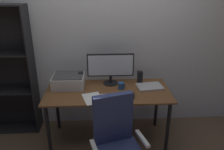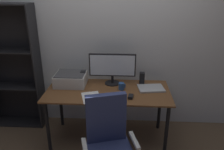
# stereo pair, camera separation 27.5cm
# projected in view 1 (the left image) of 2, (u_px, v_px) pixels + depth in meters

# --- Properties ---
(ground_plane) EXTENTS (12.00, 12.00, 0.00)m
(ground_plane) POSITION_uv_depth(u_px,v_px,m) (108.00, 139.00, 3.11)
(ground_plane) COLOR brown
(back_wall) EXTENTS (6.40, 0.10, 2.60)m
(back_wall) POSITION_uv_depth(u_px,v_px,m) (106.00, 37.00, 3.11)
(back_wall) COLOR silver
(back_wall) RESTS_ON ground
(desk) EXTENTS (1.55, 0.71, 0.74)m
(desk) POSITION_uv_depth(u_px,v_px,m) (108.00, 97.00, 2.87)
(desk) COLOR brown
(desk) RESTS_ON ground
(monitor) EXTENTS (0.61, 0.20, 0.42)m
(monitor) POSITION_uv_depth(u_px,v_px,m) (111.00, 67.00, 2.94)
(monitor) COLOR black
(monitor) RESTS_ON desk
(keyboard) EXTENTS (0.29, 0.12, 0.02)m
(keyboard) POSITION_uv_depth(u_px,v_px,m) (112.00, 97.00, 2.67)
(keyboard) COLOR #B7BABC
(keyboard) RESTS_ON desk
(mouse) EXTENTS (0.07, 0.10, 0.03)m
(mouse) POSITION_uv_depth(u_px,v_px,m) (132.00, 96.00, 2.67)
(mouse) COLOR black
(mouse) RESTS_ON desk
(coffee_mug) EXTENTS (0.09, 0.07, 0.09)m
(coffee_mug) POSITION_uv_depth(u_px,v_px,m) (121.00, 86.00, 2.86)
(coffee_mug) COLOR #285193
(coffee_mug) RESTS_ON desk
(laptop) EXTENTS (0.35, 0.27, 0.02)m
(laptop) POSITION_uv_depth(u_px,v_px,m) (150.00, 87.00, 2.92)
(laptop) COLOR #B7BABC
(laptop) RESTS_ON desk
(speaker_left) EXTENTS (0.06, 0.07, 0.17)m
(speaker_left) POSITION_uv_depth(u_px,v_px,m) (81.00, 79.00, 2.98)
(speaker_left) COLOR black
(speaker_left) RESTS_ON desk
(speaker_right) EXTENTS (0.06, 0.07, 0.17)m
(speaker_right) POSITION_uv_depth(u_px,v_px,m) (140.00, 77.00, 3.01)
(speaker_right) COLOR black
(speaker_right) RESTS_ON desk
(printer) EXTENTS (0.40, 0.34, 0.16)m
(printer) POSITION_uv_depth(u_px,v_px,m) (69.00, 81.00, 2.93)
(printer) COLOR silver
(printer) RESTS_ON desk
(paper_sheet) EXTENTS (0.29, 0.34, 0.00)m
(paper_sheet) POSITION_uv_depth(u_px,v_px,m) (93.00, 98.00, 2.64)
(paper_sheet) COLOR white
(paper_sheet) RESTS_ON desk
(office_chair) EXTENTS (0.57, 0.56, 1.01)m
(office_chair) POSITION_uv_depth(u_px,v_px,m) (117.00, 150.00, 2.23)
(office_chair) COLOR silver
(office_chair) RESTS_ON ground
(bookshelf) EXTENTS (0.78, 0.28, 1.76)m
(bookshelf) POSITION_uv_depth(u_px,v_px,m) (4.00, 72.00, 3.05)
(bookshelf) COLOR black
(bookshelf) RESTS_ON ground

